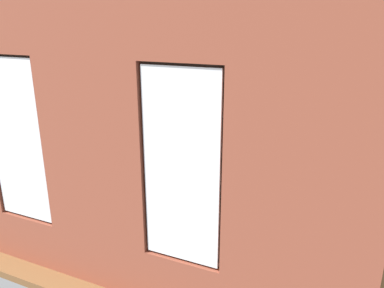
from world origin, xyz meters
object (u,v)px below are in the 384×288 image
object	(u,v)px
candle_jar	(191,163)
potted_plant_corner_near_left	(342,145)
media_console	(88,157)
couch_by_window	(142,236)
coffee_table	(214,169)
papasan_chair	(234,137)
table_plant_small	(236,162)
cup_ceramic	(207,161)
remote_gray	(217,169)
potted_plant_between_couches	(245,231)
remote_silver	(214,166)
potted_plant_corner_far_left	(317,251)
potted_plant_beside_window_right	(52,201)
potted_plant_foreground_right	(150,123)
couch_left	(320,203)
tv_flatscreen	(86,127)

from	to	relation	value
candle_jar	potted_plant_corner_near_left	distance (m)	3.37
media_console	potted_plant_corner_near_left	distance (m)	5.46
couch_by_window	coffee_table	bearing A→B (deg)	-92.29
papasan_chair	table_plant_small	bearing A→B (deg)	108.95
candle_jar	media_console	distance (m)	2.45
cup_ceramic	remote_gray	bearing A→B (deg)	139.74
potted_plant_between_couches	candle_jar	bearing A→B (deg)	-52.55
media_console	potted_plant_between_couches	distance (m)	4.74
remote_silver	potted_plant_between_couches	size ratio (longest dim) A/B	0.15
table_plant_small	remote_silver	xyz separation A→B (m)	(0.39, 0.15, -0.09)
potted_plant_corner_far_left	potted_plant_between_couches	xyz separation A→B (m)	(0.83, -0.15, -0.04)
table_plant_small	potted_plant_corner_far_left	bearing A→B (deg)	122.99
potted_plant_beside_window_right	potted_plant_foreground_right	bearing A→B (deg)	-77.58
couch_left	remote_silver	bearing A→B (deg)	-107.11
couch_by_window	tv_flatscreen	size ratio (longest dim) A/B	1.78
potted_plant_foreground_right	potted_plant_beside_window_right	size ratio (longest dim) A/B	0.65
couch_by_window	coffee_table	xyz separation A→B (m)	(-0.10, -2.42, 0.08)
candle_jar	remote_gray	world-z (taller)	candle_jar
potted_plant_beside_window_right	tv_flatscreen	bearing A→B (deg)	-61.48
couch_left	remote_silver	world-z (taller)	couch_left
cup_ceramic	potted_plant_beside_window_right	world-z (taller)	potted_plant_beside_window_right
papasan_chair	potted_plant_foreground_right	size ratio (longest dim) A/B	1.29
papasan_chair	potted_plant_corner_far_left	size ratio (longest dim) A/B	0.76
remote_gray	potted_plant_beside_window_right	distance (m)	2.91
cup_ceramic	remote_silver	distance (m)	0.21
remote_silver	potted_plant_beside_window_right	size ratio (longest dim) A/B	0.14
potted_plant_foreground_right	media_console	bearing A→B (deg)	82.02
potted_plant_foreground_right	potted_plant_corner_far_left	distance (m)	6.51
potted_plant_foreground_right	potted_plant_corner_far_left	bearing A→B (deg)	135.94
media_console	potted_plant_foreground_right	xyz separation A→B (m)	(-0.30, -2.14, 0.25)
couch_by_window	potted_plant_corner_far_left	bearing A→B (deg)	177.53
table_plant_small	papasan_chair	world-z (taller)	papasan_chair
table_plant_small	potted_plant_between_couches	distance (m)	2.68
remote_silver	potted_plant_between_couches	xyz separation A→B (m)	(-1.29, 2.37, 0.26)
couch_left	potted_plant_between_couches	bearing A→B (deg)	-24.05
table_plant_small	remote_gray	world-z (taller)	table_plant_small
couch_left	tv_flatscreen	xyz separation A→B (m)	(4.84, -0.32, 0.60)
couch_by_window	cup_ceramic	bearing A→B (deg)	-88.21
coffee_table	potted_plant_corner_far_left	bearing A→B (deg)	130.11
remote_silver	potted_plant_corner_near_left	world-z (taller)	potted_plant_corner_near_left
potted_plant_foreground_right	cup_ceramic	bearing A→B (deg)	141.37
cup_ceramic	remote_silver	bearing A→B (deg)	148.38
couch_left	remote_silver	size ratio (longest dim) A/B	11.57
remote_gray	papasan_chair	xyz separation A→B (m)	(0.36, -2.15, -0.04)
table_plant_small	remote_gray	xyz separation A→B (m)	(0.28, 0.28, -0.09)
couch_left	candle_jar	world-z (taller)	couch_left
couch_left	remote_gray	xyz separation A→B (m)	(1.87, -0.32, 0.14)
table_plant_small	remote_gray	bearing A→B (deg)	45.02
table_plant_small	potted_plant_foreground_right	world-z (taller)	potted_plant_foreground_right
couch_by_window	potted_plant_beside_window_right	world-z (taller)	potted_plant_beside_window_right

